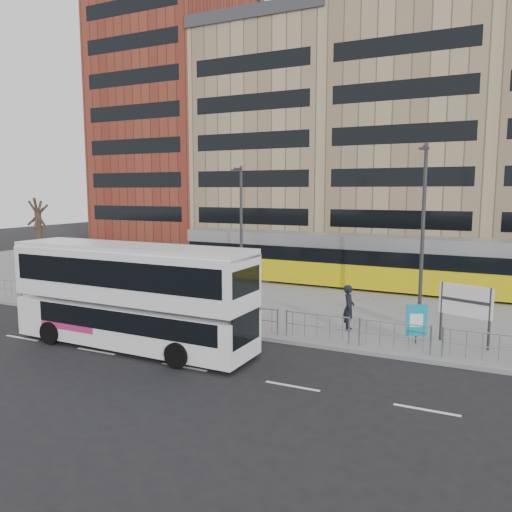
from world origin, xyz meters
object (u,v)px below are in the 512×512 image
at_px(ad_panel, 416,321).
at_px(double_decker_bus, 131,292).
at_px(traffic_light_west, 80,270).
at_px(lamp_post_west, 241,220).
at_px(lamp_post_east, 423,222).
at_px(pedestrian, 349,308).
at_px(bare_tree, 37,196).
at_px(tram, 390,263).
at_px(station_sign, 465,304).

bearing_deg(ad_panel, double_decker_bus, -179.66).
bearing_deg(ad_panel, traffic_light_west, 159.57).
xyz_separation_m(lamp_post_west, lamp_post_east, (11.24, -2.97, 0.34)).
height_order(ad_panel, lamp_post_west, lamp_post_west).
xyz_separation_m(pedestrian, bare_tree, (-23.65, 4.79, 4.54)).
distance_m(lamp_post_west, lamp_post_east, 11.63).
bearing_deg(ad_panel, tram, 81.00).
height_order(tram, station_sign, tram).
relative_size(double_decker_bus, station_sign, 4.29).
bearing_deg(lamp_post_east, lamp_post_west, 165.19).
bearing_deg(traffic_light_west, tram, 57.24).
relative_size(tram, ad_panel, 17.80).
xyz_separation_m(tram, ad_panel, (2.93, -10.30, -0.72)).
distance_m(double_decker_bus, traffic_light_west, 6.95).
distance_m(ad_panel, lamp_post_west, 14.61).
relative_size(tram, pedestrian, 14.09).
relative_size(pedestrian, bare_tree, 0.27).
distance_m(double_decker_bus, lamp_post_west, 13.06).
height_order(station_sign, lamp_post_east, lamp_post_east).
relative_size(traffic_light_west, lamp_post_west, 0.42).
xyz_separation_m(tram, pedestrian, (0.06, -9.57, -0.64)).
bearing_deg(lamp_post_west, station_sign, -29.06).
bearing_deg(bare_tree, traffic_light_west, -32.84).
bearing_deg(pedestrian, bare_tree, 69.60).
bearing_deg(tram, bare_tree, -166.94).
height_order(double_decker_bus, station_sign, double_decker_bus).
xyz_separation_m(double_decker_bus, lamp_post_west, (-1.76, 12.77, 2.06)).
bearing_deg(traffic_light_west, pedestrian, 24.42).
bearing_deg(tram, traffic_light_west, -136.98).
bearing_deg(traffic_light_west, lamp_post_east, 38.05).
height_order(station_sign, lamp_post_west, lamp_post_west).
distance_m(pedestrian, bare_tree, 24.55).
xyz_separation_m(ad_panel, pedestrian, (-2.88, 0.74, 0.07)).
xyz_separation_m(ad_panel, lamp_post_west, (-11.76, 8.06, 3.18)).
bearing_deg(lamp_post_west, double_decker_bus, -82.16).
relative_size(ad_panel, pedestrian, 0.79).
bearing_deg(station_sign, bare_tree, -170.82).
relative_size(station_sign, traffic_light_west, 0.76).
xyz_separation_m(tram, traffic_light_west, (-13.10, -11.55, 0.36)).
bearing_deg(double_decker_bus, traffic_light_west, 151.29).
relative_size(station_sign, lamp_post_west, 0.32).
bearing_deg(tram, station_sign, -62.96).
bearing_deg(pedestrian, traffic_light_west, 89.63).
distance_m(station_sign, lamp_post_west, 15.59).
bearing_deg(bare_tree, lamp_post_east, -0.96).
xyz_separation_m(tram, bare_tree, (-23.59, -4.78, 3.89)).
bearing_deg(double_decker_bus, bare_tree, 149.38).
relative_size(lamp_post_west, lamp_post_east, 0.92).
height_order(pedestrian, traffic_light_west, traffic_light_west).
xyz_separation_m(double_decker_bus, pedestrian, (7.13, 5.45, -1.04)).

